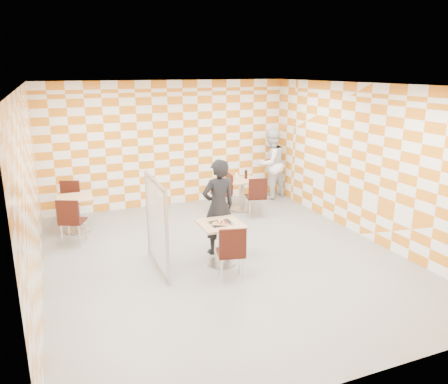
% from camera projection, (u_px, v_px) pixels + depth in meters
% --- Properties ---
extents(room_shell, '(7.00, 7.00, 7.00)m').
position_uv_depth(room_shell, '(212.00, 169.00, 7.88)').
color(room_shell, gray).
rests_on(room_shell, ground).
extents(main_table, '(0.70, 0.70, 0.75)m').
position_uv_depth(main_table, '(221.00, 237.00, 7.39)').
color(main_table, tan).
rests_on(main_table, ground).
extents(second_table, '(0.70, 0.70, 0.75)m').
position_uv_depth(second_table, '(242.00, 189.00, 10.30)').
color(second_table, tan).
rests_on(second_table, ground).
extents(empty_table, '(0.70, 0.70, 0.75)m').
position_uv_depth(empty_table, '(76.00, 208.00, 8.90)').
color(empty_table, tan).
rests_on(empty_table, ground).
extents(chair_main_front, '(0.51, 0.52, 0.92)m').
position_uv_depth(chair_main_front, '(232.00, 250.00, 6.76)').
color(chair_main_front, black).
rests_on(chair_main_front, ground).
extents(chair_second_front, '(0.50, 0.51, 0.92)m').
position_uv_depth(chair_second_front, '(257.00, 194.00, 9.79)').
color(chair_second_front, black).
rests_on(chair_second_front, ground).
extents(chair_second_side, '(0.46, 0.45, 0.92)m').
position_uv_depth(chair_second_side, '(225.00, 190.00, 10.13)').
color(chair_second_side, black).
rests_on(chair_second_side, ground).
extents(chair_empty_near, '(0.56, 0.57, 0.92)m').
position_uv_depth(chair_empty_near, '(71.00, 218.00, 8.20)').
color(chair_empty_near, black).
rests_on(chair_empty_near, ground).
extents(chair_empty_far, '(0.54, 0.54, 0.92)m').
position_uv_depth(chair_empty_far, '(69.00, 199.00, 9.41)').
color(chair_empty_far, black).
rests_on(chair_empty_far, ground).
extents(partition, '(0.08, 1.38, 1.55)m').
position_uv_depth(partition, '(157.00, 224.00, 7.15)').
color(partition, white).
rests_on(partition, ground).
extents(man_dark, '(0.67, 0.48, 1.74)m').
position_uv_depth(man_dark, '(218.00, 207.00, 7.80)').
color(man_dark, black).
rests_on(man_dark, ground).
extents(man_white, '(1.05, 0.94, 1.80)m').
position_uv_depth(man_white, '(271.00, 164.00, 11.21)').
color(man_white, white).
rests_on(man_white, ground).
extents(pizza_on_foil, '(0.40, 0.40, 0.04)m').
position_uv_depth(pizza_on_foil, '(221.00, 222.00, 7.31)').
color(pizza_on_foil, silver).
rests_on(pizza_on_foil, main_table).
extents(sport_bottle, '(0.06, 0.06, 0.20)m').
position_uv_depth(sport_bottle, '(236.00, 175.00, 10.27)').
color(sport_bottle, white).
rests_on(sport_bottle, second_table).
extents(soda_bottle, '(0.07, 0.07, 0.23)m').
position_uv_depth(soda_bottle, '(246.00, 174.00, 10.29)').
color(soda_bottle, black).
rests_on(soda_bottle, second_table).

